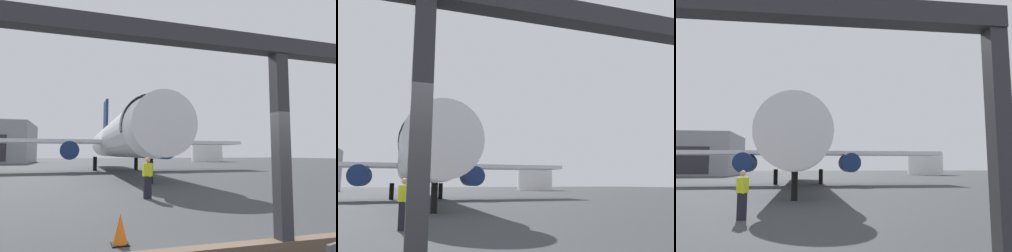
# 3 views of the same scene
# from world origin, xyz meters

# --- Properties ---
(ground_plane) EXTENTS (220.00, 220.00, 0.00)m
(ground_plane) POSITION_xyz_m (0.00, 40.00, 0.00)
(ground_plane) COLOR #383A3D
(window_frame) EXTENTS (8.76, 0.24, 3.62)m
(window_frame) POSITION_xyz_m (0.00, 0.00, 1.27)
(window_frame) COLOR brown
(window_frame) RESTS_ON ground
(airplane) EXTENTS (29.71, 36.58, 10.54)m
(airplane) POSITION_xyz_m (1.75, 29.96, 3.56)
(airplane) COLOR silver
(airplane) RESTS_ON ground
(ground_crew_worker) EXTENTS (0.40, 0.55, 1.74)m
(ground_crew_worker) POSITION_xyz_m (0.07, 8.97, 0.90)
(ground_crew_worker) COLOR black
(ground_crew_worker) RESTS_ON ground
(fuel_storage_tank) EXTENTS (8.05, 8.05, 4.80)m
(fuel_storage_tank) POSITION_xyz_m (30.25, 70.07, 2.40)
(fuel_storage_tank) COLOR white
(fuel_storage_tank) RESTS_ON ground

